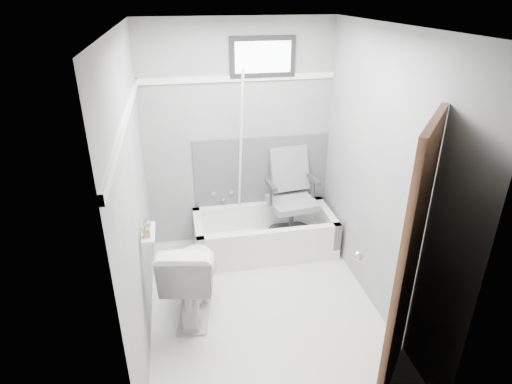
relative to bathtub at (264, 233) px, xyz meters
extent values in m
plane|color=white|center=(-0.21, -0.93, -0.21)|extent=(2.60, 2.60, 0.00)
plane|color=silver|center=(-0.21, -0.93, 2.19)|extent=(2.60, 2.60, 0.00)
cube|color=slate|center=(-0.21, 0.37, 0.99)|extent=(2.00, 0.02, 2.40)
cube|color=slate|center=(-0.21, -2.23, 0.99)|extent=(2.00, 0.02, 2.40)
cube|color=slate|center=(-1.21, -0.93, 0.99)|extent=(0.02, 2.60, 2.40)
cube|color=slate|center=(0.79, -0.93, 0.99)|extent=(0.02, 2.60, 2.40)
imported|color=white|center=(-0.83, -0.85, 0.18)|extent=(0.60, 0.88, 0.79)
cube|color=#4C4C4F|center=(0.04, 0.36, 0.59)|extent=(1.50, 0.02, 0.78)
cube|color=white|center=(-0.21, 0.36, 1.61)|extent=(2.00, 0.02, 0.06)
cube|color=white|center=(-1.19, -0.93, 1.61)|extent=(0.02, 2.60, 0.06)
cylinder|color=white|center=(-0.23, 0.13, 0.84)|extent=(0.02, 0.51, 1.90)
cube|color=silver|center=(-1.14, -0.94, 0.69)|extent=(0.10, 0.32, 0.02)
imported|color=olive|center=(-1.15, -1.02, 0.76)|extent=(0.06, 0.06, 0.12)
imported|color=slate|center=(-1.15, -0.88, 0.75)|extent=(0.09, 0.09, 0.08)
camera|label=1|loc=(-0.86, -3.93, 2.42)|focal=30.00mm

